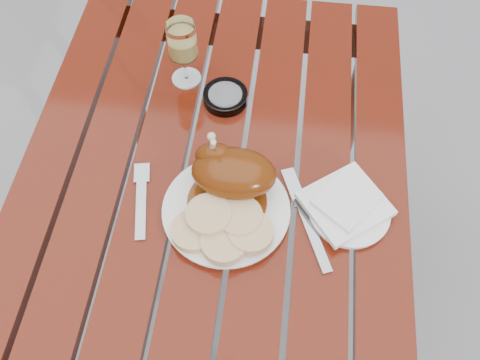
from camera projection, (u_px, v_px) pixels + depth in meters
The scene contains 11 objects.
ground at pixel (220, 311), 1.71m from camera, with size 60.00×60.00×0.00m, color slate.
table at pixel (216, 263), 1.40m from camera, with size 0.80×1.20×0.75m, color maroon.
dinner_plate at pixel (226, 211), 1.04m from camera, with size 0.25×0.25×0.02m, color white.
roast_duck at pixel (231, 172), 1.03m from camera, with size 0.17×0.17×0.12m.
bread_dumplings at pixel (223, 228), 0.99m from camera, with size 0.19×0.14×0.04m.
wine_glass at pixel (184, 54), 1.17m from camera, with size 0.07×0.07×0.16m, color #D8C162.
side_plate at pixel (349, 212), 1.04m from camera, with size 0.16×0.16×0.01m, color white.
napkin at pixel (345, 204), 1.04m from camera, with size 0.15×0.14×0.01m, color white.
ashtray at pixel (225, 97), 1.20m from camera, with size 0.10×0.10×0.02m, color #B2B7BC.
fork at pixel (141, 204), 1.06m from camera, with size 0.02×0.16×0.01m, color gray.
knife at pixel (309, 226), 1.03m from camera, with size 0.02×0.20×0.01m, color gray.
Camera 1 is at (0.13, -0.56, 1.67)m, focal length 40.00 mm.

